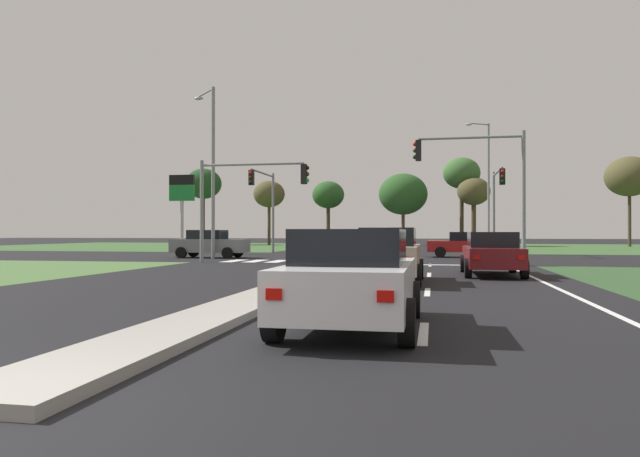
{
  "coord_description": "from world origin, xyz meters",
  "views": [
    {
      "loc": [
        3.64,
        -4.08,
        1.49
      ],
      "look_at": [
        -3.21,
        31.55,
        1.7
      ],
      "focal_mm": 33.11,
      "sensor_mm": 36.0,
      "label": 1
    }
  ],
  "objects": [
    {
      "name": "ground_plane",
      "position": [
        0.0,
        30.0,
        0.0
      ],
      "size": [
        200.0,
        200.0,
        0.0
      ],
      "primitive_type": "plane",
      "color": "black"
    },
    {
      "name": "grass_verge_far_left",
      "position": [
        -25.5,
        54.5,
        0.0
      ],
      "size": [
        35.0,
        35.0,
        0.01
      ],
      "primitive_type": "cube",
      "color": "#385B2D",
      "rests_on": "ground"
    },
    {
      "name": "median_island_near",
      "position": [
        0.0,
        11.0,
        0.07
      ],
      "size": [
        1.2,
        22.0,
        0.14
      ],
      "primitive_type": "cube",
      "color": "gray",
      "rests_on": "ground"
    },
    {
      "name": "median_island_far",
      "position": [
        0.0,
        55.0,
        0.07
      ],
      "size": [
        1.2,
        36.0,
        0.14
      ],
      "primitive_type": "cube",
      "color": "#ADA89E",
      "rests_on": "ground"
    },
    {
      "name": "lane_dash_near",
      "position": [
        3.5,
        4.71,
        0.01
      ],
      "size": [
        0.14,
        2.0,
        0.01
      ],
      "primitive_type": "cube",
      "color": "silver",
      "rests_on": "ground"
    },
    {
      "name": "lane_dash_second",
      "position": [
        3.5,
        10.71,
        0.01
      ],
      "size": [
        0.14,
        2.0,
        0.01
      ],
      "primitive_type": "cube",
      "color": "silver",
      "rests_on": "ground"
    },
    {
      "name": "lane_dash_third",
      "position": [
        3.5,
        16.71,
        0.01
      ],
      "size": [
        0.14,
        2.0,
        0.01
      ],
      "primitive_type": "cube",
      "color": "silver",
      "rests_on": "ground"
    },
    {
      "name": "lane_dash_fourth",
      "position": [
        3.5,
        22.71,
        0.01
      ],
      "size": [
        0.14,
        2.0,
        0.01
      ],
      "primitive_type": "cube",
      "color": "silver",
      "rests_on": "ground"
    },
    {
      "name": "edge_line_right",
      "position": [
        6.85,
        12.0,
        0.01
      ],
      "size": [
        0.14,
        24.0,
        0.01
      ],
      "primitive_type": "cube",
      "color": "silver",
      "rests_on": "ground"
    },
    {
      "name": "stop_bar_near",
      "position": [
        3.8,
        23.0,
        0.01
      ],
      "size": [
        6.4,
        0.5,
        0.01
      ],
      "primitive_type": "cube",
      "color": "silver",
      "rests_on": "ground"
    },
    {
      "name": "crosswalk_bar_near",
      "position": [
        -6.4,
        24.8,
        0.01
      ],
      "size": [
        0.7,
        2.8,
        0.01
      ],
      "primitive_type": "cube",
      "color": "silver",
      "rests_on": "ground"
    },
    {
      "name": "crosswalk_bar_second",
      "position": [
        -5.25,
        24.8,
        0.01
      ],
      "size": [
        0.7,
        2.8,
        0.01
      ],
      "primitive_type": "cube",
      "color": "silver",
      "rests_on": "ground"
    },
    {
      "name": "crosswalk_bar_third",
      "position": [
        -4.1,
        24.8,
        0.01
      ],
      "size": [
        0.7,
        2.8,
        0.01
      ],
      "primitive_type": "cube",
      "color": "silver",
      "rests_on": "ground"
    },
    {
      "name": "crosswalk_bar_fourth",
      "position": [
        -2.95,
        24.8,
        0.01
      ],
      "size": [
        0.7,
        2.8,
        0.01
      ],
      "primitive_type": "cube",
      "color": "silver",
      "rests_on": "ground"
    },
    {
      "name": "crosswalk_bar_fifth",
      "position": [
        -1.8,
        24.8,
        0.01
      ],
      "size": [
        0.7,
        2.8,
        0.01
      ],
      "primitive_type": "cube",
      "color": "silver",
      "rests_on": "ground"
    },
    {
      "name": "car_teal_near",
      "position": [
        -2.3,
        45.77,
        0.8
      ],
      "size": [
        2.05,
        4.35,
        1.57
      ],
      "rotation": [
        0.0,
        0.0,
        3.14
      ],
      "color": "#19565B",
      "rests_on": "ground"
    },
    {
      "name": "car_white_second",
      "position": [
        2.42,
        4.92,
        0.78
      ],
      "size": [
        2.0,
        4.23,
        1.53
      ],
      "color": "silver",
      "rests_on": "ground"
    },
    {
      "name": "car_maroon_third",
      "position": [
        5.61,
        16.89,
        0.76
      ],
      "size": [
        1.96,
        4.58,
        1.49
      ],
      "color": "maroon",
      "rests_on": "ground"
    },
    {
      "name": "car_grey_fourth",
      "position": [
        -9.04,
        28.08,
        0.81
      ],
      "size": [
        4.35,
        1.96,
        1.6
      ],
      "rotation": [
        0.0,
        0.0,
        -1.57
      ],
      "color": "slate",
      "rests_on": "ground"
    },
    {
      "name": "car_beige_fifth",
      "position": [
        2.35,
        13.4,
        0.82
      ],
      "size": [
        1.96,
        4.53,
        1.61
      ],
      "color": "#BCAD8E",
      "rests_on": "ground"
    },
    {
      "name": "car_red_sixth",
      "position": [
        5.43,
        31.58,
        0.76
      ],
      "size": [
        4.24,
        1.97,
        1.49
      ],
      "rotation": [
        0.0,
        0.0,
        1.57
      ],
      "color": "#A31919",
      "rests_on": "ground"
    },
    {
      "name": "traffic_signal_near_right",
      "position": [
        5.86,
        23.4,
        4.15
      ],
      "size": [
        4.97,
        0.32,
        6.02
      ],
      "color": "gray",
      "rests_on": "ground"
    },
    {
      "name": "traffic_signal_near_left",
      "position": [
        -5.46,
        23.4,
        3.54
      ],
      "size": [
        5.53,
        0.32,
        5.03
      ],
      "color": "gray",
      "rests_on": "ground"
    },
    {
      "name": "traffic_signal_far_left",
      "position": [
        -7.6,
        34.61,
        3.96
      ],
      "size": [
        0.32,
        5.45,
        5.69
      ],
      "color": "gray",
      "rests_on": "ground"
    },
    {
      "name": "traffic_signal_far_right",
      "position": [
        7.6,
        34.63,
        3.83
      ],
      "size": [
        0.32,
        5.32,
        5.49
      ],
      "color": "gray",
      "rests_on": "ground"
    },
    {
      "name": "street_lamp_second",
      "position": [
        -8.54,
        27.12,
        5.36
      ],
      "size": [
        1.92,
        1.91,
        9.57
      ],
      "color": "gray",
      "rests_on": "ground"
    },
    {
      "name": "street_lamp_third",
      "position": [
        8.24,
        49.02,
        6.03
      ],
      "size": [
        2.11,
        1.28,
        10.95
      ],
      "color": "gray",
      "rests_on": "ground"
    },
    {
      "name": "pedestrian_at_median",
      "position": [
        -0.02,
        41.24,
        1.19
      ],
      "size": [
        0.34,
        0.34,
        1.74
      ],
      "rotation": [
        0.0,
        0.0,
        6.11
      ],
      "color": "#232833",
      "rests_on": "median_island_far"
    },
    {
      "name": "fuel_price_totem",
      "position": [
        -13.48,
        34.2,
        3.97
      ],
      "size": [
        1.8,
        0.24,
        5.45
      ],
      "color": "silver",
      "rests_on": "ground"
    },
    {
      "name": "treeline_near",
      "position": [
        -23.13,
        61.95,
        7.18
      ],
      "size": [
        4.23,
        4.23,
        9.02
      ],
      "color": "#423323",
      "rests_on": "ground"
    },
    {
      "name": "treeline_second",
      "position": [
        -14.79,
        60.95,
        5.78
      ],
      "size": [
        3.58,
        3.58,
        7.35
      ],
      "color": "#423323",
      "rests_on": "ground"
    },
    {
      "name": "treeline_third",
      "position": [
        -8.12,
        62.05,
        5.67
      ],
      "size": [
        3.64,
        3.64,
        7.29
      ],
      "color": "#423323",
      "rests_on": "ground"
    },
    {
      "name": "treeline_fourth",
      "position": [
        0.36,
        61.91,
        5.68
      ],
      "size": [
        5.39,
        5.39,
        7.98
      ],
      "color": "#423323",
      "rests_on": "ground"
    },
    {
      "name": "treeline_fifth",
      "position": [
        6.65,
        60.88,
        7.71
      ],
      "size": [
        3.94,
        3.94,
        9.49
      ],
      "color": "#423323",
      "rests_on": "ground"
    },
    {
      "name": "treeline_sixth",
      "position": [
        7.81,
        59.52,
        5.64
      ],
      "size": [
        3.41,
        3.41,
        7.2
      ],
      "color": "#423323",
      "rests_on": "ground"
    },
    {
      "name": "treeline_seventh",
      "position": [
        23.33,
        60.91,
        7.13
      ],
      "size": [
        4.79,
        4.79,
        9.2
      ],
      "color": "#423323",
      "rests_on": "ground"
    }
  ]
}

